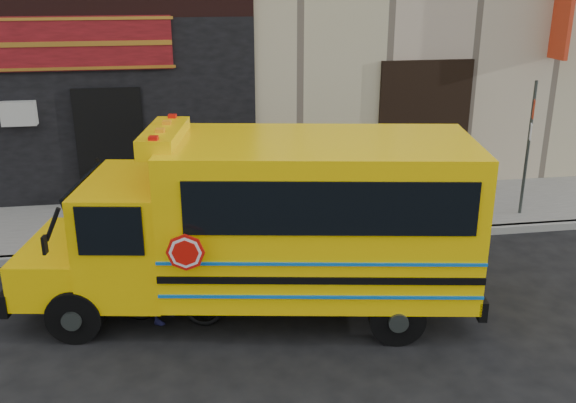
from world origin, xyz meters
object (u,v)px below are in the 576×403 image
(bicycle, at_px, (168,293))
(cyclist, at_px, (161,276))
(school_bus, at_px, (274,220))
(sign_pole, at_px, (528,145))

(bicycle, distance_m, cyclist, 0.29)
(cyclist, bearing_deg, school_bus, -58.71)
(school_bus, xyz_separation_m, bicycle, (-1.63, -0.18, -1.00))
(sign_pole, bearing_deg, bicycle, -156.55)
(school_bus, distance_m, sign_pole, 6.51)
(school_bus, xyz_separation_m, cyclist, (-1.72, -0.14, -0.73))
(bicycle, bearing_deg, school_bus, -64.64)
(sign_pole, distance_m, bicycle, 8.14)
(cyclist, bearing_deg, bicycle, -89.87)
(sign_pole, xyz_separation_m, cyclist, (-7.48, -3.16, -0.87))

